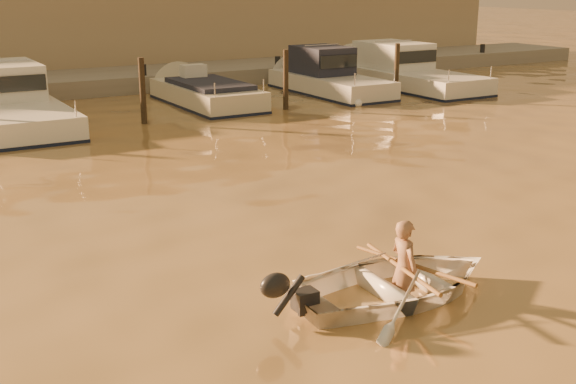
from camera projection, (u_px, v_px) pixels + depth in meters
ground_plane at (473, 276)px, 10.70m from camera, size 160.00×160.00×0.00m
dinghy at (398, 283)px, 9.96m from camera, size 3.17×2.30×0.64m
person at (404, 268)px, 9.95m from camera, size 0.35×0.52×1.40m
outboard_motor at (304, 300)px, 9.24m from camera, size 0.91×0.42×0.70m
oar_port at (413, 265)px, 10.01m from camera, size 0.44×2.08×0.13m
oar_starboard at (401, 268)px, 9.92m from camera, size 0.48×2.07×0.13m
moored_boat_2 at (8, 103)px, 21.96m from camera, size 2.67×8.82×1.75m
moored_boat_3 at (207, 98)px, 25.26m from camera, size 2.17×6.23×0.95m
moored_boat_4 at (330, 77)px, 27.66m from camera, size 2.16×6.70×1.75m
moored_boat_5 at (404, 71)px, 29.42m from camera, size 2.59×8.58×1.75m
piling_2 at (143, 94)px, 21.77m from camera, size 0.18×0.18×2.20m
piling_3 at (286, 83)px, 24.19m from camera, size 0.18×0.18×2.20m
piling_4 at (396, 74)px, 26.47m from camera, size 0.18×0.18×2.20m
fender_c at (67, 135)px, 19.86m from camera, size 0.30×0.30×0.30m
fender_d at (246, 111)px, 23.61m from camera, size 0.30×0.30×0.30m
fender_e at (358, 103)px, 25.02m from camera, size 0.30×0.30×0.30m
quay at (83, 87)px, 28.45m from camera, size 52.00×4.00×1.00m
waterfront_building at (46, 22)px, 32.36m from camera, size 46.00×7.00×4.80m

